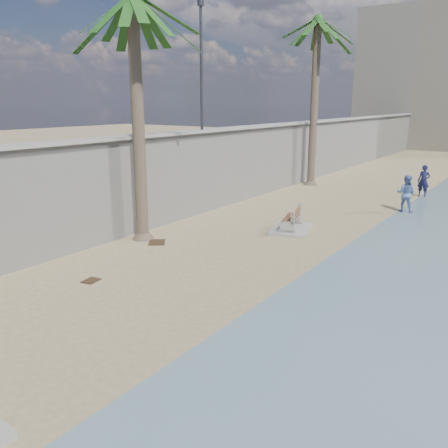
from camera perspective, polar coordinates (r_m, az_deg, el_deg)
The scene contains 11 objects.
ground_plane at distance 9.80m, azimuth -22.28°, elevation -15.86°, with size 140.00×140.00×0.00m, color #95805B.
seawall at distance 27.57m, azimuth 7.45°, elevation 8.12°, with size 0.45×70.00×3.50m, color gray.
wall_cap at distance 27.43m, azimuth 7.58°, elevation 11.85°, with size 0.80×70.00×0.12m, color gray.
bench_far at distance 18.20m, azimuth 8.04°, elevation 0.35°, with size 1.86×2.29×0.83m.
palm_mid at distance 16.87m, azimuth -10.94°, elevation 24.93°, with size 5.00×5.00×8.92m.
palm_back at distance 28.41m, azimuth 11.25°, elevation 22.58°, with size 5.00×5.00×9.95m.
streetlight at distance 20.64m, azimuth -2.75°, elevation 19.71°, with size 0.28×0.28×5.12m.
person_a at distance 26.46m, azimuth 22.92°, elevation 5.05°, with size 0.68×0.46×1.88m, color #131536.
person_b at distance 22.49m, azimuth 21.05°, elevation 3.67°, with size 0.88×0.68×1.83m, color #4A6299.
debris_c at distance 16.70m, azimuth -8.08°, elevation -2.19°, with size 0.69×0.55×0.03m, color #382616.
debris_d at distance 13.59m, azimuth -15.71°, elevation -6.57°, with size 0.45×0.36×0.03m, color #382616.
Camera 1 is at (7.36, -4.35, 4.79)m, focal length 38.00 mm.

